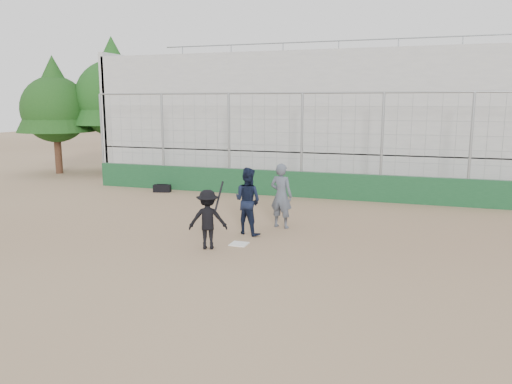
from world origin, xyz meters
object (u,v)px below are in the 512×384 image
(batter_at_plate, at_px, (208,219))
(catcher_crouched, at_px, (248,212))
(umpire, at_px, (281,199))
(equipment_bag, at_px, (162,188))

(batter_at_plate, relative_size, catcher_crouched, 1.34)
(catcher_crouched, distance_m, umpire, 1.25)
(batter_at_plate, xyz_separation_m, catcher_crouched, (0.49, 1.63, -0.12))
(catcher_crouched, height_order, umpire, umpire)
(catcher_crouched, distance_m, equipment_bag, 7.63)
(equipment_bag, bearing_deg, batter_at_plate, -53.39)
(batter_at_plate, distance_m, equipment_bag, 8.53)
(equipment_bag, bearing_deg, catcher_crouched, -43.07)
(umpire, distance_m, equipment_bag, 7.55)
(catcher_crouched, bearing_deg, batter_at_plate, -106.74)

